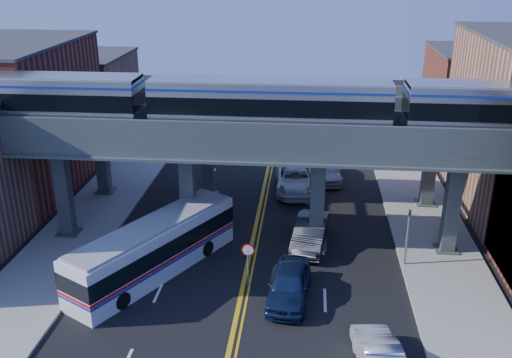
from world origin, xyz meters
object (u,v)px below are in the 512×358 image
at_px(car_lane_b, 310,233).
at_px(car_parked_curb, 379,357).
at_px(car_lane_a, 289,284).
at_px(car_lane_c, 295,179).
at_px(transit_bus, 155,249).
at_px(traffic_signal, 408,231).
at_px(car_lane_d, 327,170).
at_px(transit_train, 270,104).
at_px(stop_sign, 248,258).

distance_m(car_lane_b, car_parked_curb, 11.86).
xyz_separation_m(car_lane_a, car_lane_b, (1.08, 6.08, 0.01)).
bearing_deg(car_lane_c, car_parked_curb, -82.06).
xyz_separation_m(car_lane_b, car_parked_curb, (3.06, -11.46, -0.09)).
bearing_deg(car_lane_a, transit_bus, 170.31).
xyz_separation_m(traffic_signal, car_lane_d, (-4.22, 13.63, -1.55)).
bearing_deg(traffic_signal, transit_train, 166.24).
relative_size(stop_sign, car_parked_curb, 0.54).
bearing_deg(car_parked_curb, stop_sign, -52.47).
bearing_deg(car_lane_a, car_parked_curb, -47.57).
distance_m(transit_bus, car_lane_c, 15.12).
relative_size(transit_bus, car_lane_d, 2.17).
relative_size(transit_train, car_lane_b, 7.97).
bearing_deg(car_parked_curb, car_lane_d, -93.24).
height_order(transit_bus, car_lane_c, transit_bus).
bearing_deg(car_lane_c, stop_sign, -102.60).
bearing_deg(transit_train, car_lane_a, -75.55).
distance_m(car_lane_a, car_lane_d, 17.82).
xyz_separation_m(car_lane_a, car_lane_c, (-0.12, 15.05, 0.01)).
bearing_deg(car_lane_d, car_lane_b, -100.09).
distance_m(traffic_signal, car_lane_a, 7.87).
height_order(transit_train, car_lane_d, transit_train).
height_order(car_lane_a, car_lane_c, car_lane_c).
bearing_deg(car_lane_c, traffic_signal, -62.42).
bearing_deg(transit_bus, transit_train, -27.45).
height_order(stop_sign, car_parked_curb, stop_sign).
distance_m(stop_sign, car_lane_c, 14.22).
distance_m(traffic_signal, car_lane_d, 14.35).
height_order(stop_sign, car_lane_b, stop_sign).
bearing_deg(stop_sign, car_lane_b, 56.36).
relative_size(car_lane_d, car_parked_curb, 1.07).
bearing_deg(car_lane_b, transit_bus, -147.68).
bearing_deg(car_lane_b, car_lane_c, 105.22).
relative_size(transit_train, traffic_signal, 10.46).
xyz_separation_m(transit_train, car_lane_c, (1.43, 9.03, -8.20)).
relative_size(car_lane_c, car_parked_curb, 1.32).
distance_m(transit_train, stop_sign, 8.91).
xyz_separation_m(transit_train, stop_sign, (-0.73, -5.00, -7.33)).
height_order(car_lane_c, car_parked_curb, car_lane_c).
height_order(car_lane_b, car_lane_d, car_lane_b).
height_order(transit_bus, car_parked_curb, transit_bus).
distance_m(transit_bus, car_lane_b, 9.73).
distance_m(transit_bus, car_lane_a, 8.03).
bearing_deg(car_parked_curb, traffic_signal, -112.31).
relative_size(transit_bus, car_lane_b, 2.08).
distance_m(transit_train, car_parked_curb, 15.21).
height_order(transit_train, traffic_signal, transit_train).
height_order(transit_bus, car_lane_b, transit_bus).
height_order(transit_train, car_parked_curb, transit_train).
relative_size(car_lane_a, car_lane_b, 0.95).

